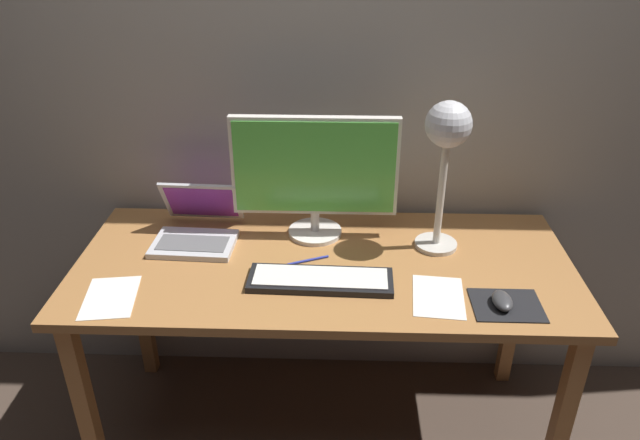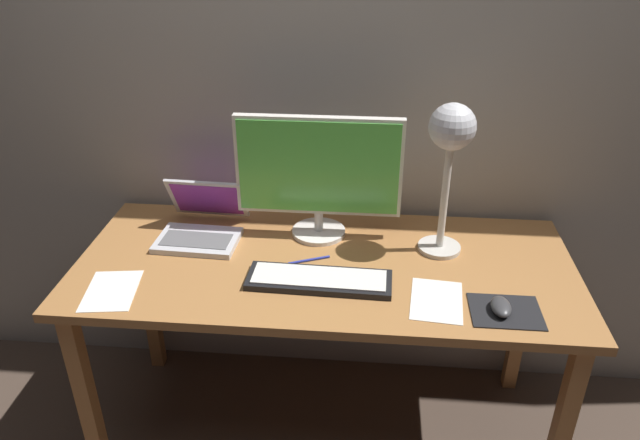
% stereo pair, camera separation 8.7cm
% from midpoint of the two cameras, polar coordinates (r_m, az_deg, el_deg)
% --- Properties ---
extents(ground_plane, '(4.80, 4.80, 0.00)m').
position_cam_midpoint_polar(ground_plane, '(2.42, -0.78, -18.97)').
color(ground_plane, '#47382D').
rests_on(ground_plane, ground).
extents(back_wall, '(4.80, 0.06, 2.60)m').
position_cam_midpoint_polar(back_wall, '(2.09, -0.49, 15.19)').
color(back_wall, '#9E998E').
rests_on(back_wall, ground).
extents(desk, '(1.60, 0.70, 0.74)m').
position_cam_midpoint_polar(desk, '(1.98, -0.90, -5.94)').
color(desk, '#A8703D').
rests_on(desk, ground).
extents(monitor, '(0.55, 0.19, 0.43)m').
position_cam_midpoint_polar(monitor, '(1.99, -1.77, 4.57)').
color(monitor, silver).
rests_on(monitor, desk).
extents(keyboard_main, '(0.44, 0.15, 0.03)m').
position_cam_midpoint_polar(keyboard_main, '(1.83, -1.33, -5.71)').
color(keyboard_main, black).
rests_on(keyboard_main, desk).
extents(laptop, '(0.28, 0.29, 0.19)m').
position_cam_midpoint_polar(laptop, '(2.10, -12.72, -0.33)').
color(laptop, silver).
rests_on(laptop, desk).
extents(desk_lamp, '(0.14, 0.14, 0.50)m').
position_cam_midpoint_polar(desk_lamp, '(1.89, 10.67, 7.50)').
color(desk_lamp, beige).
rests_on(desk_lamp, desk).
extents(mousepad, '(0.20, 0.16, 0.00)m').
position_cam_midpoint_polar(mousepad, '(1.81, 16.00, -7.82)').
color(mousepad, black).
rests_on(mousepad, desk).
extents(mouse, '(0.06, 0.10, 0.03)m').
position_cam_midpoint_polar(mouse, '(1.79, 15.60, -7.42)').
color(mouse, '#38383A').
rests_on(mouse, mousepad).
extents(paper_sheet_near_mouse, '(0.18, 0.23, 0.00)m').
position_cam_midpoint_polar(paper_sheet_near_mouse, '(1.89, -20.58, -6.93)').
color(paper_sheet_near_mouse, white).
rests_on(paper_sheet_near_mouse, desk).
extents(paper_sheet_by_keyboard, '(0.17, 0.22, 0.00)m').
position_cam_midpoint_polar(paper_sheet_by_keyboard, '(1.80, 9.82, -7.21)').
color(paper_sheet_by_keyboard, white).
rests_on(paper_sheet_by_keyboard, desk).
extents(pen, '(0.13, 0.06, 0.01)m').
position_cam_midpoint_polar(pen, '(1.94, -2.44, -3.92)').
color(pen, '#2633A5').
rests_on(pen, desk).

